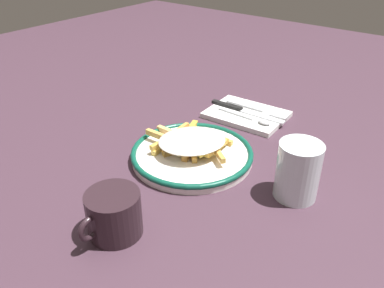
{
  "coord_description": "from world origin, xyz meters",
  "views": [
    {
      "loc": [
        0.57,
        0.44,
        0.46
      ],
      "look_at": [
        0.0,
        0.0,
        0.04
      ],
      "focal_mm": 36.79,
      "sensor_mm": 36.0,
      "label": 1
    }
  ],
  "objects_px": {
    "water_glass": "(298,171)",
    "fries_heap": "(190,141)",
    "plate": "(192,154)",
    "fork": "(256,109)",
    "knife": "(240,109)",
    "coffee_mug": "(114,214)",
    "napkin": "(246,115)",
    "spoon": "(253,119)"
  },
  "relations": [
    {
      "from": "fork",
      "to": "knife",
      "type": "height_order",
      "value": "knife"
    },
    {
      "from": "plate",
      "to": "fries_heap",
      "type": "xyz_separation_m",
      "value": [
        -0.01,
        -0.01,
        0.03
      ]
    },
    {
      "from": "water_glass",
      "to": "fork",
      "type": "bearing_deg",
      "value": -138.18
    },
    {
      "from": "napkin",
      "to": "knife",
      "type": "distance_m",
      "value": 0.02
    },
    {
      "from": "spoon",
      "to": "knife",
      "type": "bearing_deg",
      "value": -117.69
    },
    {
      "from": "plate",
      "to": "fries_heap",
      "type": "height_order",
      "value": "fries_heap"
    },
    {
      "from": "fork",
      "to": "water_glass",
      "type": "distance_m",
      "value": 0.35
    },
    {
      "from": "knife",
      "to": "fork",
      "type": "bearing_deg",
      "value": 132.88
    },
    {
      "from": "coffee_mug",
      "to": "napkin",
      "type": "bearing_deg",
      "value": -173.91
    },
    {
      "from": "plate",
      "to": "coffee_mug",
      "type": "xyz_separation_m",
      "value": [
        0.26,
        0.04,
        0.03
      ]
    },
    {
      "from": "plate",
      "to": "knife",
      "type": "relative_size",
      "value": 1.25
    },
    {
      "from": "fork",
      "to": "knife",
      "type": "xyz_separation_m",
      "value": [
        0.03,
        -0.03,
        0.0
      ]
    },
    {
      "from": "plate",
      "to": "napkin",
      "type": "relative_size",
      "value": 1.35
    },
    {
      "from": "napkin",
      "to": "water_glass",
      "type": "height_order",
      "value": "water_glass"
    },
    {
      "from": "fork",
      "to": "coffee_mug",
      "type": "xyz_separation_m",
      "value": [
        0.53,
        0.04,
        0.02
      ]
    },
    {
      "from": "spoon",
      "to": "plate",
      "type": "bearing_deg",
      "value": -5.41
    },
    {
      "from": "plate",
      "to": "napkin",
      "type": "bearing_deg",
      "value": -176.77
    },
    {
      "from": "napkin",
      "to": "coffee_mug",
      "type": "height_order",
      "value": "coffee_mug"
    },
    {
      "from": "plate",
      "to": "water_glass",
      "type": "xyz_separation_m",
      "value": [
        -0.02,
        0.23,
        0.04
      ]
    },
    {
      "from": "spoon",
      "to": "coffee_mug",
      "type": "xyz_separation_m",
      "value": [
        0.48,
        0.02,
        0.02
      ]
    },
    {
      "from": "knife",
      "to": "coffee_mug",
      "type": "height_order",
      "value": "coffee_mug"
    },
    {
      "from": "fries_heap",
      "to": "coffee_mug",
      "type": "bearing_deg",
      "value": 10.74
    },
    {
      "from": "spoon",
      "to": "water_glass",
      "type": "bearing_deg",
      "value": 46.0
    },
    {
      "from": "fork",
      "to": "coffee_mug",
      "type": "distance_m",
      "value": 0.54
    },
    {
      "from": "fork",
      "to": "fries_heap",
      "type": "bearing_deg",
      "value": -1.74
    },
    {
      "from": "napkin",
      "to": "spoon",
      "type": "distance_m",
      "value": 0.05
    },
    {
      "from": "napkin",
      "to": "fries_heap",
      "type": "bearing_deg",
      "value": 0.94
    },
    {
      "from": "fries_heap",
      "to": "napkin",
      "type": "distance_m",
      "value": 0.24
    },
    {
      "from": "knife",
      "to": "coffee_mug",
      "type": "relative_size",
      "value": 1.83
    },
    {
      "from": "plate",
      "to": "spoon",
      "type": "relative_size",
      "value": 1.72
    },
    {
      "from": "plate",
      "to": "spoon",
      "type": "xyz_separation_m",
      "value": [
        -0.22,
        0.02,
        0.0
      ]
    },
    {
      "from": "fries_heap",
      "to": "coffee_mug",
      "type": "distance_m",
      "value": 0.27
    },
    {
      "from": "plate",
      "to": "fork",
      "type": "height_order",
      "value": "plate"
    },
    {
      "from": "plate",
      "to": "fork",
      "type": "distance_m",
      "value": 0.28
    },
    {
      "from": "plate",
      "to": "napkin",
      "type": "height_order",
      "value": "plate"
    },
    {
      "from": "water_glass",
      "to": "fries_heap",
      "type": "bearing_deg",
      "value": -87.24
    },
    {
      "from": "fries_heap",
      "to": "napkin",
      "type": "xyz_separation_m",
      "value": [
        -0.24,
        -0.0,
        -0.03
      ]
    },
    {
      "from": "knife",
      "to": "water_glass",
      "type": "distance_m",
      "value": 0.35
    },
    {
      "from": "fork",
      "to": "knife",
      "type": "relative_size",
      "value": 0.84
    },
    {
      "from": "fries_heap",
      "to": "knife",
      "type": "distance_m",
      "value": 0.24
    },
    {
      "from": "coffee_mug",
      "to": "plate",
      "type": "bearing_deg",
      "value": -171.17
    },
    {
      "from": "fries_heap",
      "to": "water_glass",
      "type": "distance_m",
      "value": 0.24
    }
  ]
}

